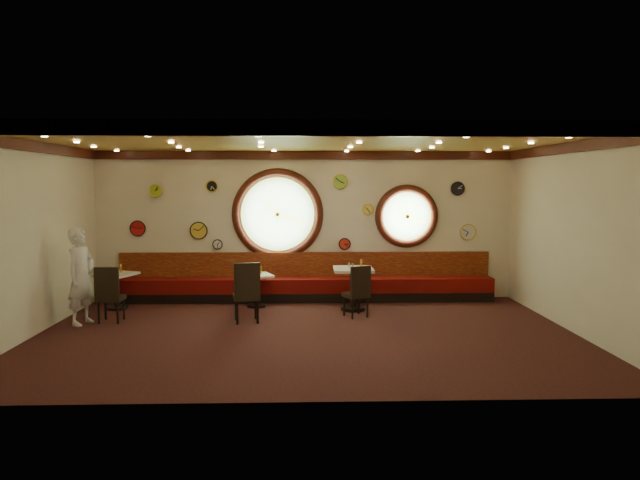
# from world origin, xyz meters

# --- Properties ---
(floor) EXTENTS (9.00, 6.00, 0.00)m
(floor) POSITION_xyz_m (0.00, 0.00, 0.00)
(floor) COLOR black
(floor) RESTS_ON ground
(ceiling) EXTENTS (9.00, 6.00, 0.02)m
(ceiling) POSITION_xyz_m (0.00, 0.00, 3.20)
(ceiling) COLOR #B27C32
(ceiling) RESTS_ON wall_back
(wall_back) EXTENTS (9.00, 0.02, 3.20)m
(wall_back) POSITION_xyz_m (0.00, 3.00, 1.60)
(wall_back) COLOR beige
(wall_back) RESTS_ON floor
(wall_front) EXTENTS (9.00, 0.02, 3.20)m
(wall_front) POSITION_xyz_m (0.00, -3.00, 1.60)
(wall_front) COLOR beige
(wall_front) RESTS_ON floor
(wall_left) EXTENTS (0.02, 6.00, 3.20)m
(wall_left) POSITION_xyz_m (-4.50, 0.00, 1.60)
(wall_left) COLOR beige
(wall_left) RESTS_ON floor
(wall_right) EXTENTS (0.02, 6.00, 3.20)m
(wall_right) POSITION_xyz_m (4.50, 0.00, 1.60)
(wall_right) COLOR beige
(wall_right) RESTS_ON floor
(molding_back) EXTENTS (9.00, 0.10, 0.18)m
(molding_back) POSITION_xyz_m (0.00, 2.95, 3.11)
(molding_back) COLOR #39120A
(molding_back) RESTS_ON wall_back
(molding_front) EXTENTS (9.00, 0.10, 0.18)m
(molding_front) POSITION_xyz_m (0.00, -2.95, 3.11)
(molding_front) COLOR #39120A
(molding_front) RESTS_ON wall_back
(molding_left) EXTENTS (0.10, 6.00, 0.18)m
(molding_left) POSITION_xyz_m (-4.45, 0.00, 3.11)
(molding_left) COLOR #39120A
(molding_left) RESTS_ON wall_back
(molding_right) EXTENTS (0.10, 6.00, 0.18)m
(molding_right) POSITION_xyz_m (4.45, 0.00, 3.11)
(molding_right) COLOR #39120A
(molding_right) RESTS_ON wall_back
(banquette_base) EXTENTS (8.00, 0.55, 0.20)m
(banquette_base) POSITION_xyz_m (0.00, 2.72, 0.10)
(banquette_base) COLOR black
(banquette_base) RESTS_ON floor
(banquette_seat) EXTENTS (8.00, 0.55, 0.30)m
(banquette_seat) POSITION_xyz_m (0.00, 2.72, 0.35)
(banquette_seat) COLOR #5B0907
(banquette_seat) RESTS_ON banquette_base
(banquette_back) EXTENTS (8.00, 0.10, 0.55)m
(banquette_back) POSITION_xyz_m (0.00, 2.94, 0.75)
(banquette_back) COLOR #5D070A
(banquette_back) RESTS_ON wall_back
(porthole_left_glass) EXTENTS (1.66, 0.02, 1.66)m
(porthole_left_glass) POSITION_xyz_m (-0.60, 3.00, 1.85)
(porthole_left_glass) COLOR #81B56C
(porthole_left_glass) RESTS_ON wall_back
(porthole_left_frame) EXTENTS (1.98, 0.18, 1.98)m
(porthole_left_frame) POSITION_xyz_m (-0.60, 2.98, 1.85)
(porthole_left_frame) COLOR #39120A
(porthole_left_frame) RESTS_ON wall_back
(porthole_left_ring) EXTENTS (1.61, 0.03, 1.61)m
(porthole_left_ring) POSITION_xyz_m (-0.60, 2.95, 1.85)
(porthole_left_ring) COLOR gold
(porthole_left_ring) RESTS_ON wall_back
(porthole_right_glass) EXTENTS (1.10, 0.02, 1.10)m
(porthole_right_glass) POSITION_xyz_m (2.20, 3.00, 1.80)
(porthole_right_glass) COLOR #81B56C
(porthole_right_glass) RESTS_ON wall_back
(porthole_right_frame) EXTENTS (1.38, 0.18, 1.38)m
(porthole_right_frame) POSITION_xyz_m (2.20, 2.98, 1.80)
(porthole_right_frame) COLOR #39120A
(porthole_right_frame) RESTS_ON wall_back
(porthole_right_ring) EXTENTS (1.09, 0.03, 1.09)m
(porthole_right_ring) POSITION_xyz_m (2.20, 2.95, 1.80)
(porthole_right_ring) COLOR gold
(porthole_right_ring) RESTS_ON wall_back
(wall_clock_0) EXTENTS (0.22, 0.03, 0.22)m
(wall_clock_0) POSITION_xyz_m (1.35, 2.96, 1.95)
(wall_clock_0) COLOR #F5E151
(wall_clock_0) RESTS_ON wall_back
(wall_clock_1) EXTENTS (0.36, 0.03, 0.36)m
(wall_clock_1) POSITION_xyz_m (-2.30, 2.96, 1.50)
(wall_clock_1) COLOR gold
(wall_clock_1) RESTS_ON wall_back
(wall_clock_2) EXTENTS (0.20, 0.03, 0.20)m
(wall_clock_2) POSITION_xyz_m (-1.90, 2.96, 1.20)
(wall_clock_2) COLOR silver
(wall_clock_2) RESTS_ON wall_back
(wall_clock_3) EXTENTS (0.24, 0.03, 0.24)m
(wall_clock_3) POSITION_xyz_m (-2.00, 2.96, 2.45)
(wall_clock_3) COLOR black
(wall_clock_3) RESTS_ON wall_back
(wall_clock_4) EXTENTS (0.34, 0.03, 0.34)m
(wall_clock_4) POSITION_xyz_m (3.55, 2.96, 1.45)
(wall_clock_4) COLOR silver
(wall_clock_4) RESTS_ON wall_back
(wall_clock_5) EXTENTS (0.28, 0.03, 0.28)m
(wall_clock_5) POSITION_xyz_m (3.30, 2.96, 2.40)
(wall_clock_5) COLOR black
(wall_clock_5) RESTS_ON wall_back
(wall_clock_6) EXTENTS (0.30, 0.03, 0.30)m
(wall_clock_6) POSITION_xyz_m (0.75, 2.96, 2.55)
(wall_clock_6) COLOR #A0DB44
(wall_clock_6) RESTS_ON wall_back
(wall_clock_7) EXTENTS (0.32, 0.03, 0.32)m
(wall_clock_7) POSITION_xyz_m (-3.60, 2.96, 1.55)
(wall_clock_7) COLOR red
(wall_clock_7) RESTS_ON wall_back
(wall_clock_8) EXTENTS (0.24, 0.03, 0.24)m
(wall_clock_8) POSITION_xyz_m (0.85, 2.96, 1.20)
(wall_clock_8) COLOR red
(wall_clock_8) RESTS_ON wall_back
(wall_clock_9) EXTENTS (0.26, 0.03, 0.26)m
(wall_clock_9) POSITION_xyz_m (-3.20, 2.96, 2.35)
(wall_clock_9) COLOR #ACCE29
(wall_clock_9) RESTS_ON wall_back
(table_a) EXTENTS (0.86, 0.86, 0.73)m
(table_a) POSITION_xyz_m (-3.79, 2.03, 0.46)
(table_a) COLOR black
(table_a) RESTS_ON floor
(table_b) EXTENTS (0.78, 0.78, 0.67)m
(table_b) POSITION_xyz_m (-1.01, 2.15, 0.42)
(table_b) COLOR black
(table_b) RESTS_ON floor
(table_c) EXTENTS (0.78, 0.78, 0.85)m
(table_c) POSITION_xyz_m (0.94, 1.78, 0.53)
(table_c) COLOR black
(table_c) RESTS_ON floor
(chair_a) EXTENTS (0.44, 0.44, 0.63)m
(chair_a) POSITION_xyz_m (-3.55, 0.87, 0.59)
(chair_a) COLOR black
(chair_a) RESTS_ON floor
(chair_b) EXTENTS (0.54, 0.54, 0.68)m
(chair_b) POSITION_xyz_m (-1.07, 0.78, 0.63)
(chair_b) COLOR black
(chair_b) RESTS_ON floor
(chair_c) EXTENTS (0.55, 0.55, 0.61)m
(chair_c) POSITION_xyz_m (0.97, 1.15, 0.56)
(chair_c) COLOR black
(chair_c) RESTS_ON floor
(condiment_a_salt) EXTENTS (0.04, 0.04, 0.10)m
(condiment_a_salt) POSITION_xyz_m (-3.86, 2.02, 0.78)
(condiment_a_salt) COLOR silver
(condiment_a_salt) RESTS_ON table_a
(condiment_b_salt) EXTENTS (0.04, 0.04, 0.11)m
(condiment_b_salt) POSITION_xyz_m (-1.13, 2.14, 0.72)
(condiment_b_salt) COLOR silver
(condiment_b_salt) RESTS_ON table_b
(condiment_c_salt) EXTENTS (0.03, 0.03, 0.09)m
(condiment_c_salt) POSITION_xyz_m (0.86, 1.87, 0.89)
(condiment_c_salt) COLOR silver
(condiment_c_salt) RESTS_ON table_c
(condiment_a_pepper) EXTENTS (0.04, 0.04, 0.11)m
(condiment_a_pepper) POSITION_xyz_m (-3.80, 1.98, 0.78)
(condiment_a_pepper) COLOR silver
(condiment_a_pepper) RESTS_ON table_a
(condiment_b_pepper) EXTENTS (0.04, 0.04, 0.10)m
(condiment_b_pepper) POSITION_xyz_m (-0.96, 2.15, 0.72)
(condiment_b_pepper) COLOR silver
(condiment_b_pepper) RESTS_ON table_b
(condiment_c_pepper) EXTENTS (0.04, 0.04, 0.11)m
(condiment_c_pepper) POSITION_xyz_m (0.91, 1.69, 0.90)
(condiment_c_pepper) COLOR silver
(condiment_c_pepper) RESTS_ON table_c
(condiment_a_bottle) EXTENTS (0.06, 0.06, 0.18)m
(condiment_a_bottle) POSITION_xyz_m (-3.70, 2.09, 0.82)
(condiment_a_bottle) COLOR gold
(condiment_a_bottle) RESTS_ON table_a
(condiment_b_bottle) EXTENTS (0.05, 0.05, 0.16)m
(condiment_b_bottle) POSITION_xyz_m (-0.92, 2.26, 0.75)
(condiment_b_bottle) COLOR gold
(condiment_b_bottle) RESTS_ON table_b
(condiment_c_bottle) EXTENTS (0.05, 0.05, 0.16)m
(condiment_c_bottle) POSITION_xyz_m (1.10, 1.85, 0.93)
(condiment_c_bottle) COLOR gold
(condiment_c_bottle) RESTS_ON table_c
(waiter) EXTENTS (0.59, 0.73, 1.72)m
(waiter) POSITION_xyz_m (-4.00, 0.80, 0.86)
(waiter) COLOR white
(waiter) RESTS_ON floor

